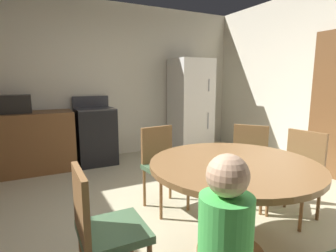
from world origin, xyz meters
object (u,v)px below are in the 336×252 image
at_px(microwave, 14,104).
at_px(dining_table, 233,181).
at_px(chair_east, 299,169).
at_px(chair_north, 163,162).
at_px(chair_northeast, 248,159).
at_px(chair_west, 102,226).
at_px(oven_range, 96,135).
at_px(refrigerator, 190,106).

bearing_deg(microwave, dining_table, -61.75).
bearing_deg(chair_east, chair_north, -46.58).
bearing_deg(dining_table, chair_northeast, 39.76).
height_order(microwave, chair_west, microwave).
relative_size(oven_range, dining_table, 0.87).
bearing_deg(microwave, chair_east, -47.00).
relative_size(refrigerator, chair_north, 2.02).
xyz_separation_m(oven_range, dining_table, (0.43, -2.90, 0.14)).
xyz_separation_m(microwave, dining_table, (1.56, -2.90, -0.42)).
bearing_deg(chair_west, microwave, 100.90).
bearing_deg(oven_range, chair_west, -101.08).
bearing_deg(chair_northeast, dining_table, -0.00).
distance_m(chair_east, chair_west, 1.99).
xyz_separation_m(chair_north, chair_west, (-0.88, -0.99, 0.00)).
bearing_deg(chair_west, chair_east, 4.98).
relative_size(dining_table, chair_east, 1.45).
distance_m(oven_range, chair_west, 2.96).
relative_size(microwave, chair_north, 0.51).
xyz_separation_m(refrigerator, chair_east, (-0.38, -2.67, -0.38)).
relative_size(chair_north, chair_west, 1.00).
bearing_deg(chair_east, refrigerator, -108.11).
bearing_deg(chair_north, microwave, -149.71).
distance_m(chair_northeast, chair_north, 0.95).
bearing_deg(dining_table, oven_range, 98.47).
distance_m(microwave, chair_north, 2.44).
distance_m(chair_north, chair_west, 1.33).
bearing_deg(chair_west, chair_north, 48.40).
distance_m(microwave, chair_east, 3.76).
bearing_deg(chair_east, microwave, -56.94).
distance_m(refrigerator, dining_table, 3.17).
distance_m(refrigerator, chair_northeast, 2.32).
relative_size(oven_range, refrigerator, 0.62).
distance_m(chair_northeast, chair_west, 1.88).
height_order(refrigerator, chair_east, refrigerator).
distance_m(microwave, chair_northeast, 3.28).
height_order(dining_table, chair_northeast, chair_northeast).
relative_size(refrigerator, chair_northeast, 2.02).
distance_m(refrigerator, chair_north, 2.41).
bearing_deg(chair_north, dining_table, 0.00).
bearing_deg(chair_north, chair_west, -48.40).
distance_m(chair_north, chair_east, 1.37).
bearing_deg(microwave, oven_range, 0.18).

